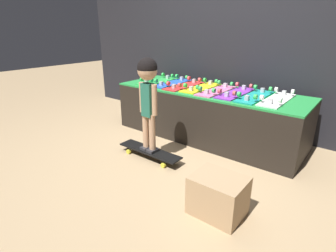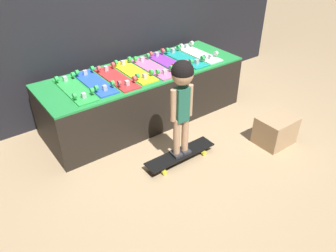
# 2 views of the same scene
# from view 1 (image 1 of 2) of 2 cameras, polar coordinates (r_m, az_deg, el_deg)

# --- Properties ---
(ground_plane) EXTENTS (16.00, 16.00, 0.00)m
(ground_plane) POSITION_cam_1_polar(r_m,az_deg,el_deg) (3.12, 3.79, -4.90)
(ground_plane) COLOR tan
(back_wall) EXTENTS (5.46, 0.10, 2.56)m
(back_wall) POSITION_cam_1_polar(r_m,az_deg,el_deg) (3.75, 14.15, 19.10)
(back_wall) COLOR black
(back_wall) RESTS_ON ground_plane
(display_rack) EXTENTS (2.37, 0.82, 0.62)m
(display_rack) POSITION_cam_1_polar(r_m,az_deg,el_deg) (3.39, 8.56, 2.66)
(display_rack) COLOR black
(display_rack) RESTS_ON ground_plane
(skateboard_green_on_rack) EXTENTS (0.21, 0.70, 0.09)m
(skateboard_green_on_rack) POSITION_cam_1_polar(r_m,az_deg,el_deg) (3.77, -2.26, 9.81)
(skateboard_green_on_rack) COLOR green
(skateboard_green_on_rack) RESTS_ON display_rack
(skateboard_blue_on_rack) EXTENTS (0.21, 0.70, 0.09)m
(skateboard_blue_on_rack) POSITION_cam_1_polar(r_m,az_deg,el_deg) (3.64, 0.88, 9.45)
(skateboard_blue_on_rack) COLOR blue
(skateboard_blue_on_rack) RESTS_ON display_rack
(skateboard_red_on_rack) EXTENTS (0.21, 0.70, 0.09)m
(skateboard_red_on_rack) POSITION_cam_1_polar(r_m,az_deg,el_deg) (3.48, 3.61, 8.87)
(skateboard_red_on_rack) COLOR red
(skateboard_red_on_rack) RESTS_ON display_rack
(skateboard_yellow_on_rack) EXTENTS (0.21, 0.70, 0.09)m
(skateboard_yellow_on_rack) POSITION_cam_1_polar(r_m,az_deg,el_deg) (3.38, 7.27, 8.41)
(skateboard_yellow_on_rack) COLOR yellow
(skateboard_yellow_on_rack) RESTS_ON display_rack
(skateboard_pink_on_rack) EXTENTS (0.21, 0.70, 0.09)m
(skateboard_pink_on_rack) POSITION_cam_1_polar(r_m,az_deg,el_deg) (3.24, 10.51, 7.68)
(skateboard_pink_on_rack) COLOR pink
(skateboard_pink_on_rack) RESTS_ON display_rack
(skateboard_purple_on_rack) EXTENTS (0.21, 0.70, 0.09)m
(skateboard_purple_on_rack) POSITION_cam_1_polar(r_m,az_deg,el_deg) (3.16, 14.52, 7.06)
(skateboard_purple_on_rack) COLOR purple
(skateboard_purple_on_rack) RESTS_ON display_rack
(skateboard_teal_on_rack) EXTENTS (0.21, 0.70, 0.09)m
(skateboard_teal_on_rack) POSITION_cam_1_polar(r_m,az_deg,el_deg) (3.06, 18.42, 6.24)
(skateboard_teal_on_rack) COLOR teal
(skateboard_teal_on_rack) RESTS_ON display_rack
(skateboard_white_on_rack) EXTENTS (0.21, 0.70, 0.09)m
(skateboard_white_on_rack) POSITION_cam_1_polar(r_m,az_deg,el_deg) (3.01, 22.71, 5.46)
(skateboard_white_on_rack) COLOR white
(skateboard_white_on_rack) RESTS_ON display_rack
(skateboard_on_floor) EXTENTS (0.77, 0.18, 0.09)m
(skateboard_on_floor) POSITION_cam_1_polar(r_m,az_deg,el_deg) (2.88, -4.03, -5.57)
(skateboard_on_floor) COLOR black
(skateboard_on_floor) RESTS_ON ground_plane
(child) EXTENTS (0.24, 0.20, 0.99)m
(child) POSITION_cam_1_polar(r_m,az_deg,el_deg) (2.65, -4.42, 8.30)
(child) COLOR #2D2D33
(child) RESTS_ON skateboard_on_floor
(storage_box) EXTENTS (0.39, 0.31, 0.31)m
(storage_box) POSITION_cam_1_polar(r_m,az_deg,el_deg) (2.08, 10.84, -14.63)
(storage_box) COLOR tan
(storage_box) RESTS_ON ground_plane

